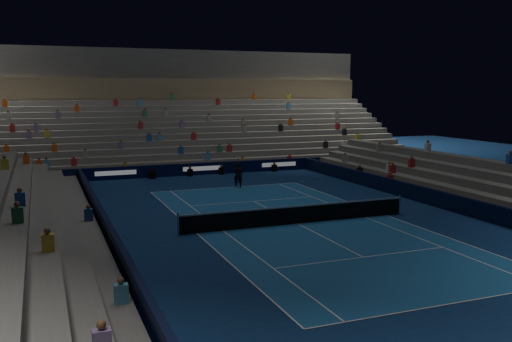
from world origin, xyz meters
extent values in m
plane|color=#0D2550|center=(0.00, 0.00, 0.00)|extent=(90.00, 90.00, 0.00)
cube|color=#19528D|center=(0.00, 0.00, 0.01)|extent=(10.97, 23.77, 0.01)
cube|color=black|center=(0.00, 18.50, 0.50)|extent=(44.00, 0.25, 1.00)
cube|color=black|center=(9.70, 0.00, 0.50)|extent=(0.25, 37.00, 1.00)
cube|color=black|center=(-9.70, 0.00, 0.50)|extent=(0.25, 37.00, 1.00)
cube|color=slate|center=(0.00, 19.50, 0.25)|extent=(44.00, 1.00, 0.50)
cube|color=slate|center=(0.00, 20.50, 0.50)|extent=(44.00, 1.00, 1.00)
cube|color=slate|center=(0.00, 21.50, 0.75)|extent=(44.00, 1.00, 1.50)
cube|color=slate|center=(0.00, 22.50, 1.00)|extent=(44.00, 1.00, 2.00)
cube|color=slate|center=(0.00, 23.50, 1.25)|extent=(44.00, 1.00, 2.50)
cube|color=slate|center=(0.00, 24.50, 1.50)|extent=(44.00, 1.00, 3.00)
cube|color=slate|center=(0.00, 25.50, 1.75)|extent=(44.00, 1.00, 3.50)
cube|color=slate|center=(0.00, 26.50, 2.00)|extent=(44.00, 1.00, 4.00)
cube|color=slate|center=(0.00, 27.50, 2.25)|extent=(44.00, 1.00, 4.50)
cube|color=slate|center=(0.00, 28.50, 2.50)|extent=(44.00, 1.00, 5.00)
cube|color=slate|center=(0.00, 29.50, 2.75)|extent=(44.00, 1.00, 5.50)
cube|color=slate|center=(0.00, 30.50, 3.00)|extent=(44.00, 1.00, 6.00)
cube|color=#7C6B4C|center=(0.00, 31.60, 7.10)|extent=(44.00, 0.60, 2.20)
cube|color=#4B4A48|center=(0.00, 33.00, 9.70)|extent=(44.00, 2.40, 3.00)
cube|color=#5E5E5A|center=(10.50, 0.00, 0.25)|extent=(1.00, 37.00, 0.50)
cube|color=#5E5E5A|center=(11.50, 0.00, 0.50)|extent=(1.00, 37.00, 1.00)
cube|color=#5E5E5A|center=(12.50, 0.00, 0.75)|extent=(1.00, 37.00, 1.50)
cube|color=#5E5E5A|center=(13.50, 0.00, 1.00)|extent=(1.00, 37.00, 2.00)
cube|color=#5E5E5A|center=(14.50, 0.00, 1.25)|extent=(1.00, 37.00, 2.50)
cube|color=#61615D|center=(-10.50, 0.00, 0.25)|extent=(1.00, 37.00, 0.50)
cube|color=#61615D|center=(-11.50, 0.00, 0.50)|extent=(1.00, 37.00, 1.00)
cube|color=#61615D|center=(-12.50, 0.00, 0.75)|extent=(1.00, 37.00, 1.50)
cube|color=#61615D|center=(-13.50, 0.00, 1.00)|extent=(1.00, 37.00, 2.00)
cylinder|color=#B2B2B7|center=(-6.40, 0.00, 0.55)|extent=(0.10, 0.10, 1.10)
cylinder|color=#B2B2B7|center=(6.40, 0.00, 0.55)|extent=(0.10, 0.10, 1.10)
cube|color=black|center=(0.00, 0.00, 0.45)|extent=(12.80, 0.03, 0.90)
cube|color=white|center=(0.00, 0.00, 0.94)|extent=(12.80, 0.04, 0.08)
imported|color=black|center=(0.72, 11.40, 0.94)|extent=(0.76, 0.58, 1.88)
cube|color=black|center=(-4.20, 17.99, 0.34)|extent=(0.61, 0.70, 0.68)
cylinder|color=black|center=(-4.20, 17.50, 0.54)|extent=(0.22, 0.37, 0.16)
camera|label=1|loc=(-12.42, -25.75, 6.94)|focal=38.94mm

